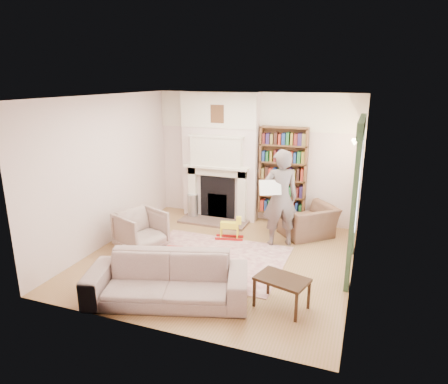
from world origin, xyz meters
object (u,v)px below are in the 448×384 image
at_px(coffee_table, 282,293).
at_px(rocking_horse, 229,228).
at_px(armchair_reading, 308,221).
at_px(sofa, 167,279).
at_px(man_reading, 280,198).
at_px(paraffin_heater, 193,206).
at_px(bookcase, 283,171).
at_px(armchair_left, 141,230).

bearing_deg(coffee_table, rocking_horse, 141.80).
height_order(armchair_reading, sofa, sofa).
xyz_separation_m(man_reading, coffee_table, (0.52, -2.14, -0.70)).
height_order(man_reading, paraffin_heater, man_reading).
distance_m(bookcase, rocking_horse, 1.74).
bearing_deg(rocking_horse, bookcase, 46.14).
height_order(bookcase, man_reading, bookcase).
bearing_deg(coffee_table, armchair_reading, 107.24).
bearing_deg(armchair_left, man_reading, -43.17).
bearing_deg(sofa, armchair_left, 115.57).
bearing_deg(armchair_reading, paraffin_heater, -46.10).
xyz_separation_m(armchair_reading, armchair_left, (-2.83, -1.67, 0.04)).
bearing_deg(sofa, rocking_horse, 71.39).
relative_size(sofa, coffee_table, 3.24).
distance_m(armchair_reading, rocking_horse, 1.58).
xyz_separation_m(sofa, rocking_horse, (0.08, 2.43, -0.09)).
bearing_deg(paraffin_heater, sofa, -71.42).
xyz_separation_m(armchair_reading, sofa, (-1.50, -3.12, 0.01)).
distance_m(sofa, paraffin_heater, 3.54).
relative_size(bookcase, armchair_left, 2.34).
height_order(coffee_table, rocking_horse, rocking_horse).
bearing_deg(bookcase, sofa, -102.82).
height_order(sofa, paraffin_heater, sofa).
relative_size(sofa, paraffin_heater, 4.13).
bearing_deg(man_reading, sofa, 41.06).
distance_m(man_reading, paraffin_heater, 2.42).
height_order(armchair_left, coffee_table, armchair_left).
distance_m(armchair_reading, armchair_left, 3.28).
distance_m(armchair_reading, coffee_table, 2.75).
bearing_deg(coffee_table, bookcase, 118.25).
height_order(man_reading, rocking_horse, man_reading).
bearing_deg(sofa, armchair_reading, 47.57).
height_order(sofa, coffee_table, sofa).
height_order(armchair_reading, paraffin_heater, armchair_reading).
relative_size(coffee_table, paraffin_heater, 1.27).
relative_size(bookcase, coffee_table, 2.64).
relative_size(armchair_left, paraffin_heater, 1.44).
relative_size(bookcase, rocking_horse, 3.39).
bearing_deg(armchair_left, armchair_reading, -36.82).
distance_m(sofa, coffee_table, 1.62).
height_order(armchair_left, man_reading, man_reading).
xyz_separation_m(bookcase, man_reading, (0.21, -1.17, -0.25)).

